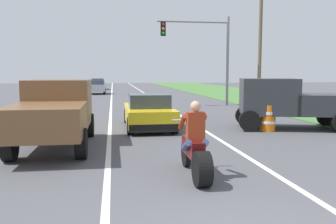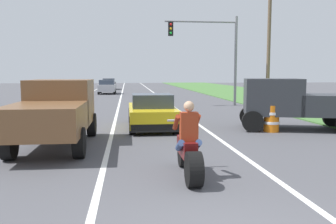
{
  "view_description": "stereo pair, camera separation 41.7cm",
  "coord_description": "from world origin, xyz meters",
  "px_view_note": "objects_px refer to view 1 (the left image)",
  "views": [
    {
      "loc": [
        -1.65,
        -3.75,
        2.18
      ],
      "look_at": [
        0.01,
        7.15,
        1.0
      ],
      "focal_mm": 38.55,
      "sensor_mm": 36.0,
      "label": 1
    },
    {
      "loc": [
        -1.24,
        -3.8,
        2.18
      ],
      "look_at": [
        0.01,
        7.15,
        1.0
      ],
      "focal_mm": 38.55,
      "sensor_mm": 36.0,
      "label": 2
    }
  ],
  "objects_px": {
    "motorcycle_with_rider": "(195,150)",
    "construction_barrel_nearest": "(268,118)",
    "distant_car_far_ahead": "(97,87)",
    "distant_car_further_ahead": "(98,84)",
    "pickup_truck_left_lane_brown": "(55,110)",
    "traffic_light_mast_near": "(206,46)",
    "pickup_truck_right_shoulder_dark_grey": "(292,101)",
    "sports_car_yellow": "(149,112)"
  },
  "relations": [
    {
      "from": "traffic_light_mast_near",
      "to": "pickup_truck_left_lane_brown",
      "type": "bearing_deg",
      "value": -121.36
    },
    {
      "from": "pickup_truck_left_lane_brown",
      "to": "distant_car_far_ahead",
      "type": "height_order",
      "value": "pickup_truck_left_lane_brown"
    },
    {
      "from": "motorcycle_with_rider",
      "to": "distant_car_further_ahead",
      "type": "height_order",
      "value": "motorcycle_with_rider"
    },
    {
      "from": "motorcycle_with_rider",
      "to": "distant_car_further_ahead",
      "type": "bearing_deg",
      "value": 94.91
    },
    {
      "from": "construction_barrel_nearest",
      "to": "distant_car_far_ahead",
      "type": "distance_m",
      "value": 27.44
    },
    {
      "from": "distant_car_far_ahead",
      "to": "distant_car_further_ahead",
      "type": "xyz_separation_m",
      "value": [
        -0.33,
        11.19,
        0.0
      ]
    },
    {
      "from": "sports_car_yellow",
      "to": "traffic_light_mast_near",
      "type": "xyz_separation_m",
      "value": [
        4.84,
        9.59,
        3.39
      ]
    },
    {
      "from": "construction_barrel_nearest",
      "to": "distant_car_far_ahead",
      "type": "xyz_separation_m",
      "value": [
        -7.5,
        26.39,
        0.27
      ]
    },
    {
      "from": "pickup_truck_right_shoulder_dark_grey",
      "to": "distant_car_further_ahead",
      "type": "xyz_separation_m",
      "value": [
        -9.0,
        37.18,
        -0.33
      ]
    },
    {
      "from": "sports_car_yellow",
      "to": "traffic_light_mast_near",
      "type": "bearing_deg",
      "value": 63.24
    },
    {
      "from": "motorcycle_with_rider",
      "to": "distant_car_far_ahead",
      "type": "relative_size",
      "value": 0.55
    },
    {
      "from": "pickup_truck_right_shoulder_dark_grey",
      "to": "traffic_light_mast_near",
      "type": "distance_m",
      "value": 11.14
    },
    {
      "from": "construction_barrel_nearest",
      "to": "distant_car_far_ahead",
      "type": "bearing_deg",
      "value": 105.86
    },
    {
      "from": "motorcycle_with_rider",
      "to": "pickup_truck_left_lane_brown",
      "type": "xyz_separation_m",
      "value": [
        -3.37,
        3.71,
        0.51
      ]
    },
    {
      "from": "distant_car_further_ahead",
      "to": "construction_barrel_nearest",
      "type": "bearing_deg",
      "value": -78.24
    },
    {
      "from": "pickup_truck_right_shoulder_dark_grey",
      "to": "traffic_light_mast_near",
      "type": "relative_size",
      "value": 0.86
    },
    {
      "from": "pickup_truck_left_lane_brown",
      "to": "construction_barrel_nearest",
      "type": "xyz_separation_m",
      "value": [
        7.49,
        1.9,
        -0.6
      ]
    },
    {
      "from": "pickup_truck_right_shoulder_dark_grey",
      "to": "pickup_truck_left_lane_brown",
      "type": "bearing_deg",
      "value": -165.15
    },
    {
      "from": "pickup_truck_right_shoulder_dark_grey",
      "to": "distant_car_further_ahead",
      "type": "distance_m",
      "value": 38.26
    },
    {
      "from": "pickup_truck_right_shoulder_dark_grey",
      "to": "distant_car_further_ahead",
      "type": "relative_size",
      "value": 1.29
    },
    {
      "from": "pickup_truck_left_lane_brown",
      "to": "pickup_truck_right_shoulder_dark_grey",
      "type": "bearing_deg",
      "value": 14.85
    },
    {
      "from": "distant_car_further_ahead",
      "to": "motorcycle_with_rider",
      "type": "bearing_deg",
      "value": -85.09
    },
    {
      "from": "motorcycle_with_rider",
      "to": "construction_barrel_nearest",
      "type": "bearing_deg",
      "value": 53.77
    },
    {
      "from": "motorcycle_with_rider",
      "to": "traffic_light_mast_near",
      "type": "xyz_separation_m",
      "value": [
        4.56,
        16.73,
        3.43
      ]
    },
    {
      "from": "motorcycle_with_rider",
      "to": "distant_car_far_ahead",
      "type": "height_order",
      "value": "motorcycle_with_rider"
    },
    {
      "from": "construction_barrel_nearest",
      "to": "distant_car_far_ahead",
      "type": "height_order",
      "value": "distant_car_far_ahead"
    },
    {
      "from": "pickup_truck_left_lane_brown",
      "to": "distant_car_further_ahead",
      "type": "relative_size",
      "value": 1.2
    },
    {
      "from": "motorcycle_with_rider",
      "to": "pickup_truck_left_lane_brown",
      "type": "height_order",
      "value": "pickup_truck_left_lane_brown"
    },
    {
      "from": "pickup_truck_right_shoulder_dark_grey",
      "to": "sports_car_yellow",
      "type": "bearing_deg",
      "value": 168.51
    },
    {
      "from": "traffic_light_mast_near",
      "to": "distant_car_further_ahead",
      "type": "bearing_deg",
      "value": 107.35
    },
    {
      "from": "sports_car_yellow",
      "to": "pickup_truck_left_lane_brown",
      "type": "relative_size",
      "value": 0.9
    },
    {
      "from": "motorcycle_with_rider",
      "to": "pickup_truck_left_lane_brown",
      "type": "bearing_deg",
      "value": 132.24
    },
    {
      "from": "motorcycle_with_rider",
      "to": "traffic_light_mast_near",
      "type": "relative_size",
      "value": 0.37
    },
    {
      "from": "distant_car_far_ahead",
      "to": "construction_barrel_nearest",
      "type": "bearing_deg",
      "value": -74.14
    },
    {
      "from": "sports_car_yellow",
      "to": "distant_car_further_ahead",
      "type": "distance_m",
      "value": 36.22
    },
    {
      "from": "traffic_light_mast_near",
      "to": "construction_barrel_nearest",
      "type": "xyz_separation_m",
      "value": [
        -0.45,
        -11.12,
        -3.52
      ]
    },
    {
      "from": "motorcycle_with_rider",
      "to": "pickup_truck_right_shoulder_dark_grey",
      "type": "relative_size",
      "value": 0.43
    },
    {
      "from": "sports_car_yellow",
      "to": "traffic_light_mast_near",
      "type": "height_order",
      "value": "traffic_light_mast_near"
    },
    {
      "from": "pickup_truck_left_lane_brown",
      "to": "construction_barrel_nearest",
      "type": "relative_size",
      "value": 4.8
    },
    {
      "from": "pickup_truck_right_shoulder_dark_grey",
      "to": "distant_car_far_ahead",
      "type": "xyz_separation_m",
      "value": [
        -8.67,
        26.0,
        -0.33
      ]
    },
    {
      "from": "sports_car_yellow",
      "to": "construction_barrel_nearest",
      "type": "xyz_separation_m",
      "value": [
        4.39,
        -1.53,
        -0.13
      ]
    },
    {
      "from": "pickup_truck_left_lane_brown",
      "to": "distant_car_further_ahead",
      "type": "distance_m",
      "value": 39.48
    }
  ]
}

